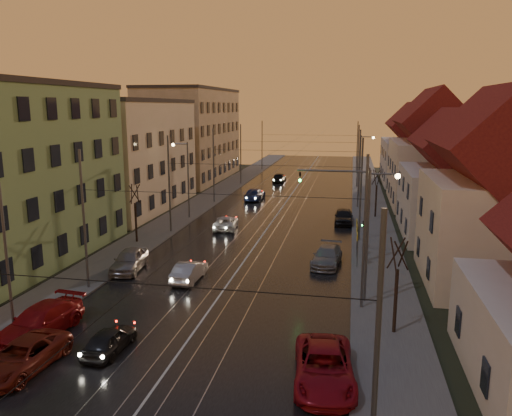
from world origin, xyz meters
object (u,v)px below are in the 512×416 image
Objects in this scene: driving_car_2 at (226,223)px; parked_left_1 at (22,356)px; driving_car_4 at (279,178)px; parked_left_2 at (40,322)px; traffic_light_mast at (354,202)px; driving_car_3 at (255,194)px; parked_right_2 at (344,216)px; street_lamp_2 at (185,172)px; driving_car_0 at (110,340)px; parked_right_0 at (324,367)px; street_lamp_0 at (0,245)px; parked_right_1 at (327,256)px; street_lamp_1 at (373,224)px; parked_left_3 at (129,260)px; street_lamp_3 at (363,160)px; driving_car_1 at (189,271)px.

parked_left_1 is at bearing 77.79° from driving_car_2.
parked_left_2 is (-4.42, -54.59, 0.02)m from driving_car_4.
traffic_light_mast is 1.43× the size of driving_car_3.
parked_right_2 is (-0.83, 12.65, -3.85)m from traffic_light_mast.
street_lamp_2 reaches higher than parked_right_2.
driving_car_0 is at bearing 84.22° from driving_car_2.
parked_left_1 is (-2.21, -42.59, -0.06)m from driving_car_3.
driving_car_2 is at bearing 107.66° from parked_right_0.
traffic_light_mast is at bearing 105.56° from driving_car_4.
parked_right_1 is (15.30, 14.93, -4.20)m from street_lamp_0.
street_lamp_1 and street_lamp_2 have the same top height.
driving_car_2 is (-12.98, 16.24, -4.26)m from street_lamp_1.
driving_car_3 is (5.01, 11.77, -4.15)m from street_lamp_2.
parked_left_3 is 19.03m from parked_right_0.
parked_right_1 is 13.76m from parked_right_2.
street_lamp_2 is 17.58m from parked_left_3.
street_lamp_1 reaches higher than parked_left_3.
driving_car_3 is 26.89m from parked_right_1.
parked_left_3 is at bearing 96.73° from parked_left_2.
street_lamp_0 is 40.30m from driving_car_3.
parked_left_2 is at bearing 116.49° from parked_left_1.
street_lamp_1 is 21.22m from driving_car_2.
traffic_light_mast reaches higher than driving_car_3.
driving_car_0 is 0.66× the size of parked_right_0.
street_lamp_2 is at bearing -42.80° from driving_car_2.
parked_left_1 is 34.23m from parked_right_2.
driving_car_3 is at bearing 134.69° from parked_right_2.
parked_left_1 is at bearing -91.34° from parked_left_3.
street_lamp_0 is at bearing 170.05° from parked_right_0.
street_lamp_0 is at bearing -112.48° from street_lamp_3.
parked_left_3 reaches higher than parked_left_1.
parked_right_1 is at bearing 112.91° from driving_car_3.
parked_right_0 is (-1.07, -17.32, -3.85)m from traffic_light_mast.
driving_car_4 is (5.92, 27.01, -4.14)m from street_lamp_2.
driving_car_0 is at bearing -4.78° from street_lamp_0.
parked_left_1 reaches higher than driving_car_2.
driving_car_1 is at bearing 78.86° from parked_left_1.
parked_right_0 is (14.52, -12.30, -0.03)m from parked_left_3.
driving_car_1 is 0.91× the size of driving_car_4.
parked_right_1 is (12.50, 17.74, 0.01)m from parked_left_1.
driving_car_2 is (5.23, -3.76, -4.26)m from street_lamp_2.
street_lamp_2 is 19.76m from driving_car_1.
street_lamp_0 is 1.71× the size of parked_right_1.
street_lamp_0 is 1.00× the size of street_lamp_2.
driving_car_2 is 1.02× the size of parked_right_2.
traffic_light_mast is 1.33× the size of parked_right_0.
parked_left_2 reaches higher than parked_right_1.
street_lamp_0 is 1.82× the size of parked_right_2.
parked_right_1 is at bearing 53.16° from parked_left_2.
parked_left_2 is 1.16× the size of parked_left_3.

